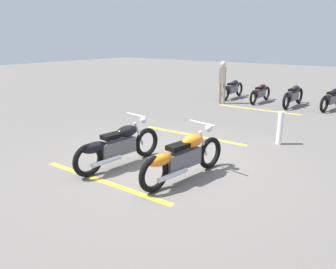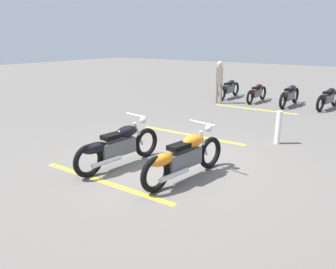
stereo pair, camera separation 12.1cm
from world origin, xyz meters
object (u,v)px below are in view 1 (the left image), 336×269
(motorcycle_dark_foreground, at_px, (117,146))
(bystander_secondary, at_px, (222,80))
(motorcycle_row_center, at_px, (293,95))
(bollard_post, at_px, (280,128))
(motorcycle_row_right, at_px, (260,93))
(motorcycle_row_left, at_px, (332,99))
(motorcycle_row_far_right, at_px, (232,89))
(motorcycle_bright_foreground, at_px, (182,157))

(motorcycle_dark_foreground, height_order, bystander_secondary, bystander_secondary)
(motorcycle_row_center, bearing_deg, bystander_secondary, 115.83)
(bystander_secondary, xyz_separation_m, bollard_post, (-4.05, -3.73, -0.54))
(motorcycle_row_right, height_order, bollard_post, bollard_post)
(motorcycle_row_center, relative_size, motorcycle_row_right, 1.10)
(motorcycle_row_left, xyz_separation_m, motorcycle_row_far_right, (0.05, 4.14, 0.01))
(motorcycle_row_far_right, bearing_deg, bollard_post, -145.15)
(motorcycle_dark_foreground, distance_m, motorcycle_row_left, 9.27)
(motorcycle_dark_foreground, height_order, motorcycle_row_center, motorcycle_dark_foreground)
(motorcycle_row_center, height_order, bystander_secondary, bystander_secondary)
(motorcycle_row_center, xyz_separation_m, motorcycle_row_right, (0.08, 1.38, -0.04))
(motorcycle_bright_foreground, height_order, motorcycle_row_left, motorcycle_bright_foreground)
(motorcycle_row_right, bearing_deg, bystander_secondary, 137.00)
(motorcycle_dark_foreground, height_order, motorcycle_row_far_right, motorcycle_dark_foreground)
(motorcycle_row_left, distance_m, motorcycle_row_far_right, 4.14)
(bystander_secondary, bearing_deg, bollard_post, -154.75)
(motorcycle_dark_foreground, xyz_separation_m, motorcycle_row_right, (8.76, 0.29, -0.06))
(motorcycle_bright_foreground, height_order, motorcycle_dark_foreground, same)
(bollard_post, bearing_deg, motorcycle_dark_foreground, 147.45)
(motorcycle_row_left, relative_size, motorcycle_row_center, 0.95)
(motorcycle_bright_foreground, relative_size, bystander_secondary, 1.28)
(motorcycle_row_left, distance_m, motorcycle_row_right, 2.77)
(motorcycle_dark_foreground, height_order, motorcycle_row_right, motorcycle_dark_foreground)
(motorcycle_row_right, bearing_deg, bollard_post, -151.77)
(bystander_secondary, bearing_deg, motorcycle_dark_foreground, 173.62)
(bollard_post, bearing_deg, motorcycle_row_left, -2.33)
(motorcycle_row_center, xyz_separation_m, motorcycle_row_far_right, (0.30, 2.77, -0.01))
(motorcycle_bright_foreground, xyz_separation_m, bystander_secondary, (7.34, 2.96, 0.51))
(bollard_post, bearing_deg, motorcycle_bright_foreground, 166.77)
(motorcycle_row_center, bearing_deg, motorcycle_row_far_right, 86.60)
(motorcycle_row_far_right, bearing_deg, motorcycle_row_center, -97.04)
(motorcycle_dark_foreground, bearing_deg, motorcycle_row_far_right, 17.42)
(motorcycle_row_center, bearing_deg, motorcycle_dark_foreground, 175.52)
(motorcycle_dark_foreground, bearing_deg, bystander_secondary, 17.91)
(motorcycle_row_left, relative_size, motorcycle_row_far_right, 0.98)
(motorcycle_dark_foreground, bearing_deg, motorcycle_row_left, -8.59)
(motorcycle_row_center, relative_size, bollard_post, 2.53)
(motorcycle_row_far_right, bearing_deg, motorcycle_row_left, -91.56)
(motorcycle_bright_foreground, bearing_deg, bollard_post, -3.89)
(bollard_post, bearing_deg, motorcycle_row_far_right, 35.77)
(motorcycle_dark_foreground, distance_m, motorcycle_row_right, 8.76)
(motorcycle_row_center, xyz_separation_m, bystander_secondary, (-1.10, 2.57, 0.53))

